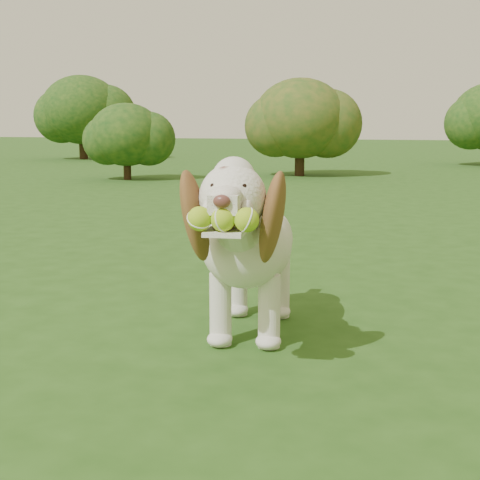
% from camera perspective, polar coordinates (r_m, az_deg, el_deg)
% --- Properties ---
extents(ground, '(80.00, 80.00, 0.00)m').
position_cam_1_polar(ground, '(3.72, 10.75, -5.96)').
color(ground, '#244A15').
rests_on(ground, ground).
extents(dog, '(0.58, 1.35, 0.88)m').
position_cam_1_polar(dog, '(3.12, 0.79, -0.03)').
color(dog, silver).
rests_on(dog, ground).
extents(shrub_a, '(1.33, 1.33, 1.38)m').
position_cam_1_polar(shrub_a, '(12.33, -9.68, 8.85)').
color(shrub_a, '#382314').
rests_on(shrub_a, ground).
extents(shrub_b, '(1.81, 1.81, 1.87)m').
position_cam_1_polar(shrub_b, '(13.12, 5.16, 10.28)').
color(shrub_b, '#382314').
rests_on(shrub_b, ground).
extents(shrub_g, '(2.28, 2.28, 2.36)m').
position_cam_1_polar(shrub_g, '(19.78, -13.34, 10.75)').
color(shrub_g, '#382314').
rests_on(shrub_g, ground).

